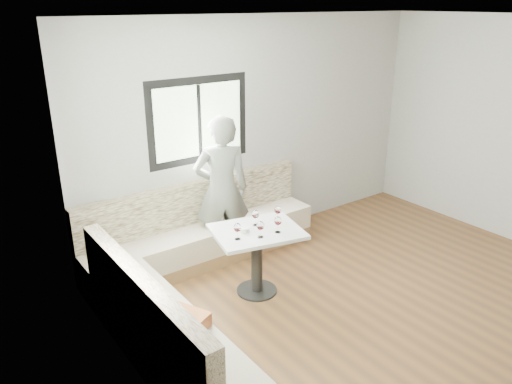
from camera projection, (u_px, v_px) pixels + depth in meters
room at (417, 184)px, 4.43m from camera, size 5.01×5.01×2.81m
banquette at (188, 270)px, 5.15m from camera, size 2.90×2.80×0.95m
table at (257, 246)px, 5.19m from camera, size 1.03×0.88×0.73m
person at (222, 190)px, 5.77m from camera, size 0.75×0.62×1.77m
olive_ramekin at (244, 229)px, 5.09m from camera, size 0.11×0.11×0.05m
wine_glass_a at (237, 228)px, 4.88m from camera, size 0.08×0.08×0.17m
wine_glass_b at (261, 226)px, 4.92m from camera, size 0.08×0.08×0.17m
wine_glass_c at (278, 221)px, 5.03m from camera, size 0.08×0.08×0.17m
wine_glass_d at (256, 215)px, 5.19m from camera, size 0.08×0.08×0.17m
wine_glass_e at (278, 210)px, 5.30m from camera, size 0.08×0.08×0.17m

